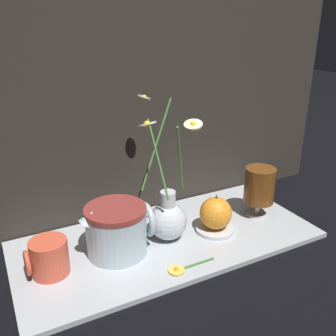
# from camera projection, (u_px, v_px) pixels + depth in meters

# --- Properties ---
(ground_plane) EXTENTS (6.00, 6.00, 0.00)m
(ground_plane) POSITION_uv_depth(u_px,v_px,m) (168.00, 242.00, 0.93)
(ground_plane) COLOR black
(shelf) EXTENTS (0.74, 0.33, 0.01)m
(shelf) POSITION_uv_depth(u_px,v_px,m) (168.00, 240.00, 0.93)
(shelf) COLOR #B2B7BC
(shelf) RESTS_ON ground_plane
(backdrop_wall) EXTENTS (1.24, 0.02, 1.10)m
(backdrop_wall) POSITION_uv_depth(u_px,v_px,m) (132.00, 3.00, 0.88)
(backdrop_wall) COLOR #2D2823
(backdrop_wall) RESTS_ON ground_plane
(vase_with_flowers) EXTENTS (0.15, 0.17, 0.34)m
(vase_with_flowers) POSITION_uv_depth(u_px,v_px,m) (168.00, 216.00, 0.90)
(vase_with_flowers) COLOR silver
(vase_with_flowers) RESTS_ON shelf
(yellow_mug) EXTENTS (0.09, 0.08, 0.08)m
(yellow_mug) POSITION_uv_depth(u_px,v_px,m) (48.00, 258.00, 0.78)
(yellow_mug) COLOR #DB5138
(yellow_mug) RESTS_ON shelf
(ceramic_pitcher) EXTENTS (0.16, 0.14, 0.13)m
(ceramic_pitcher) POSITION_uv_depth(u_px,v_px,m) (117.00, 228.00, 0.85)
(ceramic_pitcher) COLOR silver
(ceramic_pitcher) RESTS_ON shelf
(tea_glass) EXTENTS (0.08, 0.08, 0.14)m
(tea_glass) POSITION_uv_depth(u_px,v_px,m) (259.00, 186.00, 1.00)
(tea_glass) COLOR silver
(tea_glass) RESTS_ON shelf
(saucer_plate) EXTENTS (0.10, 0.10, 0.01)m
(saucer_plate) POSITION_uv_depth(u_px,v_px,m) (215.00, 229.00, 0.95)
(saucer_plate) COLOR silver
(saucer_plate) RESTS_ON shelf
(orange_fruit) EXTENTS (0.08, 0.08, 0.09)m
(orange_fruit) POSITION_uv_depth(u_px,v_px,m) (216.00, 213.00, 0.94)
(orange_fruit) COLOR orange
(orange_fruit) RESTS_ON saucer_plate
(loose_daisy) EXTENTS (0.12, 0.04, 0.01)m
(loose_daisy) POSITION_uv_depth(u_px,v_px,m) (182.00, 268.00, 0.81)
(loose_daisy) COLOR #3D7A33
(loose_daisy) RESTS_ON shelf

